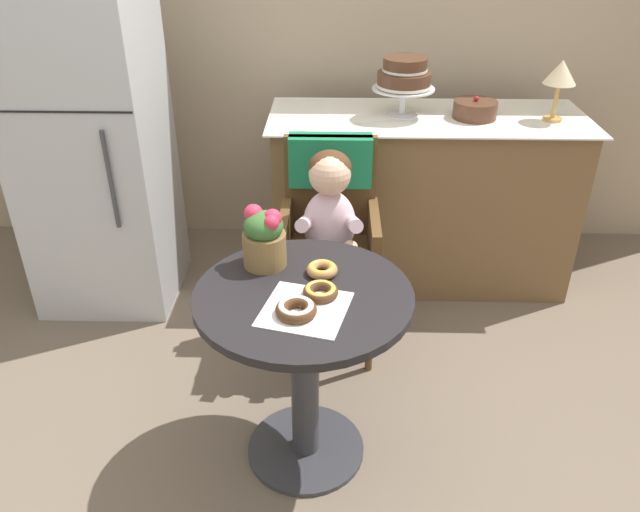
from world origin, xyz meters
TOP-DOWN VIEW (x-y plane):
  - ground_plane at (0.00, 0.00)m, footprint 8.00×8.00m
  - back_wall at (0.00, 1.85)m, footprint 4.80×0.10m
  - cafe_table at (0.00, 0.00)m, footprint 0.72×0.72m
  - wicker_chair at (0.08, 0.75)m, footprint 0.42×0.45m
  - seated_child at (0.08, 0.60)m, footprint 0.27×0.32m
  - paper_napkin at (0.01, -0.10)m, footprint 0.31×0.31m
  - donut_front at (0.06, -0.02)m, footprint 0.11×0.11m
  - donut_mid at (-0.02, -0.13)m, footprint 0.13×0.13m
  - donut_side at (0.06, 0.11)m, footprint 0.11×0.11m
  - flower_vase at (-0.14, 0.18)m, footprint 0.15×0.15m
  - display_counter at (0.55, 1.30)m, footprint 1.56×0.62m
  - tiered_cake_stand at (0.42, 1.30)m, footprint 0.30×0.30m
  - round_layer_cake at (0.77, 1.28)m, footprint 0.21×0.21m
  - table_lamp at (1.13, 1.25)m, footprint 0.15×0.15m
  - refrigerator at (-1.05, 1.10)m, footprint 0.64×0.63m

SIDE VIEW (x-z plane):
  - ground_plane at x=0.00m, z-range 0.00..0.00m
  - display_counter at x=0.55m, z-range 0.00..0.90m
  - cafe_table at x=0.00m, z-range 0.15..0.87m
  - wicker_chair at x=0.08m, z-range 0.16..1.12m
  - seated_child at x=0.08m, z-range 0.31..1.04m
  - paper_napkin at x=0.01m, z-range 0.72..0.72m
  - donut_side at x=0.06m, z-range 0.72..0.76m
  - donut_front at x=0.06m, z-range 0.72..0.76m
  - donut_mid at x=-0.02m, z-range 0.72..0.76m
  - flower_vase at x=-0.14m, z-range 0.72..0.94m
  - refrigerator at x=-1.05m, z-range 0.00..1.70m
  - round_layer_cake at x=0.77m, z-range 0.89..1.00m
  - tiered_cake_stand at x=0.42m, z-range 0.95..1.23m
  - table_lamp at x=1.13m, z-range 0.97..1.26m
  - back_wall at x=0.00m, z-range 0.00..2.70m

